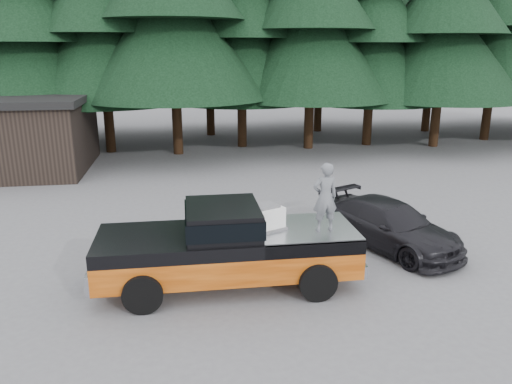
{
  "coord_description": "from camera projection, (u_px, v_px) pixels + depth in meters",
  "views": [
    {
      "loc": [
        -0.7,
        -11.12,
        5.29
      ],
      "look_at": [
        0.93,
        0.0,
        2.02
      ],
      "focal_mm": 35.0,
      "sensor_mm": 36.0,
      "label": 1
    }
  ],
  "objects": [
    {
      "name": "ground",
      "position": [
        218.0,
        273.0,
        12.14
      ],
      "size": [
        120.0,
        120.0,
        0.0
      ],
      "primitive_type": "plane",
      "color": "#525255",
      "rests_on": "ground"
    },
    {
      "name": "pickup_truck",
      "position": [
        228.0,
        258.0,
        11.37
      ],
      "size": [
        6.0,
        2.04,
        1.33
      ],
      "primitive_type": null,
      "color": "#C66219",
      "rests_on": "ground"
    },
    {
      "name": "truck_cab",
      "position": [
        223.0,
        219.0,
        11.09
      ],
      "size": [
        1.66,
        1.9,
        0.59
      ],
      "primitive_type": "cube",
      "color": "black",
      "rests_on": "pickup_truck"
    },
    {
      "name": "air_compressor",
      "position": [
        265.0,
        218.0,
        11.25
      ],
      "size": [
        0.92,
        0.86,
        0.5
      ],
      "primitive_type": "cube",
      "rotation": [
        0.0,
        0.0,
        0.44
      ],
      "color": "silver",
      "rests_on": "pickup_truck"
    },
    {
      "name": "man_on_bed",
      "position": [
        325.0,
        197.0,
        10.98
      ],
      "size": [
        0.6,
        0.43,
        1.56
      ],
      "primitive_type": "imported",
      "rotation": [
        0.0,
        0.0,
        3.24
      ],
      "color": "#595C61",
      "rests_on": "pickup_truck"
    },
    {
      "name": "parked_car",
      "position": [
        390.0,
        225.0,
        13.6
      ],
      "size": [
        3.42,
        4.66,
        1.26
      ],
      "primitive_type": "imported",
      "rotation": [
        0.0,
        0.0,
        0.44
      ],
      "color": "black",
      "rests_on": "ground"
    }
  ]
}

